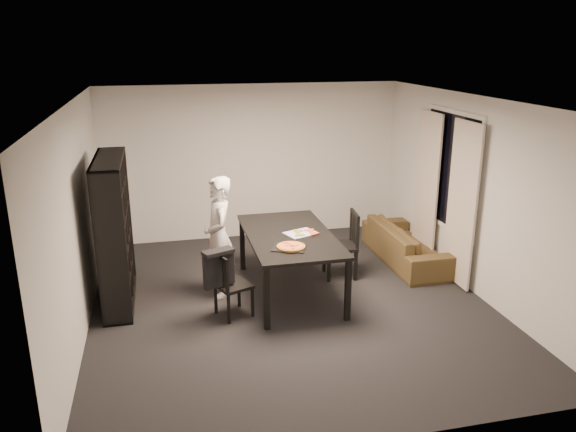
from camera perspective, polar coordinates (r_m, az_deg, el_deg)
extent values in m
cube|color=black|center=(7.41, 0.24, -8.78)|extent=(5.00, 5.50, 0.01)
cube|color=white|center=(6.68, 0.27, 11.66)|extent=(5.00, 5.50, 0.01)
cube|color=silver|center=(9.55, -3.59, 5.48)|extent=(5.00, 0.01, 2.60)
cube|color=silver|center=(4.48, 8.54, -8.90)|extent=(5.00, 0.01, 2.60)
cube|color=silver|center=(6.83, -20.62, -0.51)|extent=(0.01, 5.50, 2.60)
cube|color=silver|center=(7.87, 18.25, 2.04)|extent=(0.01, 5.50, 2.60)
cube|color=black|center=(8.32, 16.19, 4.45)|extent=(0.02, 1.40, 1.60)
cube|color=white|center=(8.32, 16.16, 4.44)|extent=(0.03, 1.52, 1.72)
cube|color=beige|center=(7.93, 17.24, 1.11)|extent=(0.03, 0.70, 2.25)
cube|color=beige|center=(8.81, 13.90, 2.97)|extent=(0.03, 0.70, 2.25)
cube|color=black|center=(7.46, -17.19, -1.51)|extent=(0.35, 1.50, 1.90)
cube|color=black|center=(7.40, 0.18, -2.01)|extent=(1.11, 1.99, 0.04)
cube|color=black|center=(6.61, -2.17, -8.39)|extent=(0.07, 0.07, 0.79)
cube|color=black|center=(6.85, 6.10, -7.52)|extent=(0.07, 0.07, 0.79)
cube|color=black|center=(8.32, -4.67, -2.86)|extent=(0.07, 0.07, 0.79)
cube|color=black|center=(8.51, 1.98, -2.34)|extent=(0.07, 0.07, 0.79)
cube|color=black|center=(6.97, -5.56, -7.02)|extent=(0.50, 0.50, 0.04)
cube|color=black|center=(6.80, -6.91, -5.61)|extent=(0.18, 0.37, 0.42)
cube|color=black|center=(6.73, -6.97, -4.13)|extent=(0.16, 0.35, 0.05)
cube|color=black|center=(7.00, -3.63, -8.73)|extent=(0.04, 0.04, 0.38)
cube|color=black|center=(7.26, -5.01, -7.76)|extent=(0.04, 0.04, 0.38)
cube|color=black|center=(6.85, -6.04, -9.40)|extent=(0.04, 0.04, 0.38)
cube|color=black|center=(7.12, -7.36, -8.38)|extent=(0.04, 0.04, 0.38)
cube|color=black|center=(8.07, 5.31, -3.06)|extent=(0.49, 0.49, 0.04)
cube|color=black|center=(8.03, 6.77, -1.25)|extent=(0.09, 0.45, 0.48)
cube|color=black|center=(7.96, 6.82, 0.24)|extent=(0.08, 0.43, 0.05)
cube|color=black|center=(8.29, 3.69, -4.22)|extent=(0.04, 0.04, 0.44)
cube|color=black|center=(7.94, 4.20, -5.23)|extent=(0.04, 0.04, 0.44)
cube|color=black|center=(8.37, 6.27, -4.08)|extent=(0.04, 0.04, 0.44)
cube|color=black|center=(8.02, 6.89, -5.07)|extent=(0.04, 0.04, 0.44)
cube|color=black|center=(6.78, -7.06, -5.47)|extent=(0.39, 0.21, 0.42)
cube|color=black|center=(6.70, -7.13, -3.64)|extent=(0.40, 0.29, 0.05)
imported|color=silver|center=(7.41, -7.03, -2.13)|extent=(0.42, 0.61, 1.62)
cube|color=black|center=(6.90, 0.10, -3.24)|extent=(0.49, 0.45, 0.01)
cylinder|color=olive|center=(6.88, 0.30, -3.14)|extent=(0.35, 0.35, 0.02)
cylinder|color=gold|center=(6.88, 0.30, -3.02)|extent=(0.31, 0.31, 0.01)
cube|color=white|center=(7.42, 1.31, -1.75)|extent=(0.48, 0.42, 0.01)
imported|color=#443A1B|center=(8.83, 11.96, -2.75)|extent=(0.75, 1.93, 0.56)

